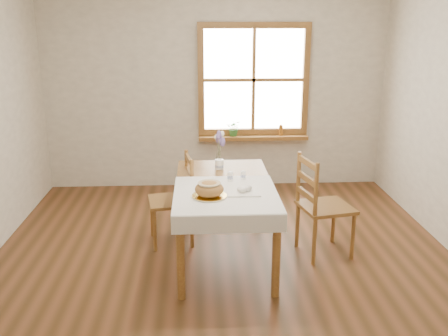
{
  "coord_description": "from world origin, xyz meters",
  "views": [
    {
      "loc": [
        -0.23,
        -4.1,
        2.23
      ],
      "look_at": [
        0.0,
        0.3,
        0.9
      ],
      "focal_mm": 40.0,
      "sensor_mm": 36.0,
      "label": 1
    }
  ],
  "objects_px": {
    "chair_left": "(171,200)",
    "flower_vase": "(219,165)",
    "dining_table": "(224,192)",
    "chair_right": "(326,206)",
    "bread_plate": "(209,196)"
  },
  "relations": [
    {
      "from": "chair_left",
      "to": "flower_vase",
      "type": "relative_size",
      "value": 9.42
    },
    {
      "from": "dining_table",
      "to": "chair_right",
      "type": "relative_size",
      "value": 1.61
    },
    {
      "from": "flower_vase",
      "to": "bread_plate",
      "type": "bearing_deg",
      "value": -98.27
    },
    {
      "from": "dining_table",
      "to": "chair_left",
      "type": "relative_size",
      "value": 1.73
    },
    {
      "from": "flower_vase",
      "to": "chair_left",
      "type": "bearing_deg",
      "value": -171.41
    },
    {
      "from": "dining_table",
      "to": "chair_right",
      "type": "bearing_deg",
      "value": 1.75
    },
    {
      "from": "dining_table",
      "to": "flower_vase",
      "type": "distance_m",
      "value": 0.46
    },
    {
      "from": "chair_right",
      "to": "dining_table",
      "type": "bearing_deg",
      "value": 79.67
    },
    {
      "from": "flower_vase",
      "to": "dining_table",
      "type": "bearing_deg",
      "value": -86.85
    },
    {
      "from": "bread_plate",
      "to": "flower_vase",
      "type": "distance_m",
      "value": 0.84
    },
    {
      "from": "chair_right",
      "to": "flower_vase",
      "type": "height_order",
      "value": "chair_right"
    },
    {
      "from": "chair_right",
      "to": "chair_left",
      "type": "bearing_deg",
      "value": 65.29
    },
    {
      "from": "chair_left",
      "to": "chair_right",
      "type": "bearing_deg",
      "value": 68.08
    },
    {
      "from": "chair_right",
      "to": "bread_plate",
      "type": "bearing_deg",
      "value": 98.32
    },
    {
      "from": "dining_table",
      "to": "chair_left",
      "type": "height_order",
      "value": "chair_left"
    }
  ]
}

